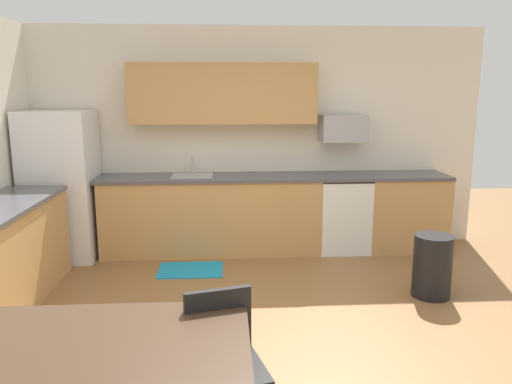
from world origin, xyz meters
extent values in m
plane|color=olive|center=(0.00, 0.00, 0.00)|extent=(12.00, 12.00, 0.00)
cube|color=silver|center=(0.00, 2.65, 1.35)|extent=(5.80, 0.10, 2.70)
cube|color=tan|center=(-0.45, 2.30, 0.45)|extent=(2.59, 0.60, 0.90)
cube|color=tan|center=(1.92, 2.30, 0.45)|extent=(0.96, 0.60, 0.90)
cube|color=tan|center=(-2.30, 0.80, 0.45)|extent=(0.60, 2.00, 0.90)
cube|color=#4C4C51|center=(0.00, 2.30, 0.92)|extent=(4.80, 0.64, 0.04)
cube|color=tan|center=(-0.30, 2.43, 1.90)|extent=(2.20, 0.34, 0.70)
cube|color=white|center=(-2.18, 2.22, 0.86)|extent=(0.76, 0.70, 1.71)
cube|color=white|center=(1.14, 2.30, 0.44)|extent=(0.60, 0.60, 0.88)
cube|color=black|center=(1.14, 2.30, 0.90)|extent=(0.60, 0.60, 0.03)
cube|color=#9EA0A5|center=(1.14, 2.40, 1.49)|extent=(0.54, 0.36, 0.32)
cube|color=#A5A8AD|center=(-0.68, 2.30, 0.88)|extent=(0.48, 0.40, 0.14)
cylinder|color=#B2B5BA|center=(-0.68, 2.48, 1.04)|extent=(0.02, 0.02, 0.24)
cube|color=#422D1E|center=(-0.88, -1.30, 0.71)|extent=(1.40, 0.90, 0.06)
cylinder|color=#422D1E|center=(-1.52, -0.91, 0.34)|extent=(0.05, 0.05, 0.68)
cylinder|color=#422D1E|center=(-0.24, -0.91, 0.34)|extent=(0.05, 0.05, 0.68)
cube|color=black|center=(-0.29, -1.13, 0.45)|extent=(0.49, 0.49, 0.05)
cube|color=black|center=(-0.34, -0.96, 0.65)|extent=(0.38, 0.14, 0.40)
cylinder|color=black|center=(1.67, 0.81, 0.30)|extent=(0.36, 0.36, 0.60)
cube|color=#198CBF|center=(-0.68, 1.65, 0.01)|extent=(0.70, 0.50, 0.01)
camera|label=1|loc=(-0.29, -3.55, 1.92)|focal=34.85mm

